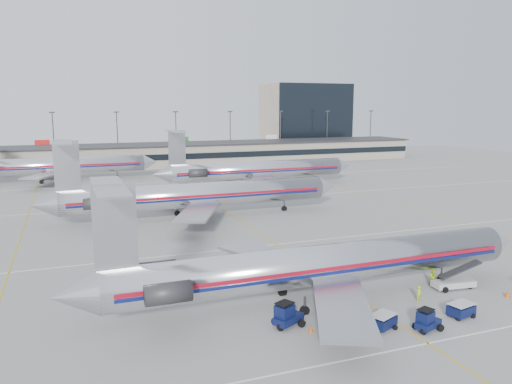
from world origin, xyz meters
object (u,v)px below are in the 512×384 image
jet_foreground (313,265)px  belt_loader (454,282)px  tug_center (427,321)px  jet_second_row (193,195)px

jet_foreground → belt_loader: 14.32m
jet_foreground → tug_center: (5.51, -8.26, -2.53)m
jet_second_row → belt_loader: size_ratio=9.83×
jet_foreground → jet_second_row: jet_second_row is taller
jet_foreground → jet_second_row: size_ratio=0.93×
jet_foreground → tug_center: jet_foreground is taller
jet_foreground → jet_second_row: bearing=92.9°
jet_foreground → belt_loader: jet_foreground is taller
tug_center → jet_foreground: bearing=103.2°
jet_second_row → belt_loader: bearing=-67.4°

